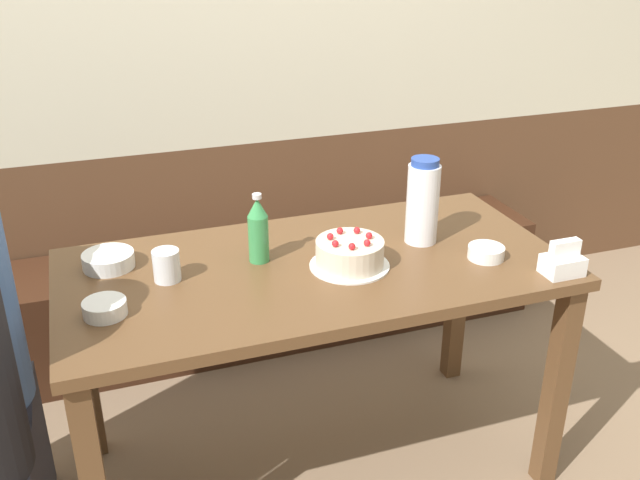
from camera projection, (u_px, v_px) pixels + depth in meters
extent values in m
plane|color=#846B51|center=(314.00, 463.00, 2.40)|extent=(12.00, 12.00, 0.00)
cube|color=brown|center=(237.00, 233.00, 3.13)|extent=(4.80, 0.04, 0.81)
cube|color=#381E11|center=(251.00, 293.00, 3.02)|extent=(2.51, 0.38, 0.43)
cube|color=brown|center=(314.00, 269.00, 2.09)|extent=(1.46, 0.72, 0.03)
cube|color=brown|center=(556.00, 388.00, 2.19)|extent=(0.06, 0.06, 0.72)
cube|color=brown|center=(85.00, 363.00, 2.31)|extent=(0.06, 0.06, 0.72)
cube|color=brown|center=(457.00, 295.00, 2.72)|extent=(0.06, 0.06, 0.72)
cylinder|color=white|center=(349.00, 266.00, 2.07)|extent=(0.23, 0.23, 0.01)
cylinder|color=beige|center=(350.00, 253.00, 2.05)|extent=(0.20, 0.20, 0.08)
sphere|color=red|center=(367.00, 243.00, 2.00)|extent=(0.02, 0.02, 0.02)
sphere|color=red|center=(369.00, 236.00, 2.05)|extent=(0.02, 0.02, 0.02)
sphere|color=red|center=(357.00, 230.00, 2.08)|extent=(0.02, 0.02, 0.02)
sphere|color=red|center=(340.00, 231.00, 2.08)|extent=(0.02, 0.02, 0.02)
sphere|color=red|center=(330.00, 236.00, 2.04)|extent=(0.02, 0.02, 0.02)
sphere|color=red|center=(335.00, 244.00, 2.00)|extent=(0.02, 0.02, 0.02)
sphere|color=red|center=(352.00, 246.00, 1.98)|extent=(0.02, 0.02, 0.02)
cylinder|color=white|center=(422.00, 204.00, 2.18)|extent=(0.10, 0.10, 0.25)
cylinder|color=#28479E|center=(425.00, 162.00, 2.12)|extent=(0.08, 0.08, 0.02)
cylinder|color=#388E4C|center=(259.00, 239.00, 2.07)|extent=(0.06, 0.06, 0.14)
cone|color=#388E4C|center=(257.00, 207.00, 2.03)|extent=(0.06, 0.06, 0.06)
cylinder|color=silver|center=(257.00, 196.00, 2.02)|extent=(0.03, 0.03, 0.01)
cube|color=white|center=(562.00, 265.00, 2.02)|extent=(0.11, 0.08, 0.05)
cube|color=white|center=(565.00, 249.00, 1.99)|extent=(0.09, 0.03, 0.05)
cylinder|color=white|center=(108.00, 260.00, 2.06)|extent=(0.15, 0.15, 0.04)
cylinder|color=white|center=(105.00, 308.00, 1.81)|extent=(0.11, 0.11, 0.04)
cylinder|color=white|center=(486.00, 252.00, 2.11)|extent=(0.11, 0.11, 0.04)
cylinder|color=silver|center=(167.00, 265.00, 1.98)|extent=(0.08, 0.08, 0.09)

